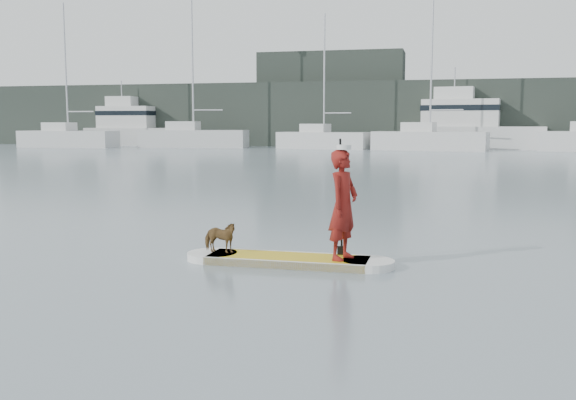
% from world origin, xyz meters
% --- Properties ---
extents(ground, '(140.00, 140.00, 0.00)m').
position_xyz_m(ground, '(0.00, 0.00, 0.00)').
color(ground, slate).
rests_on(ground, ground).
extents(paddleboard, '(3.30, 0.81, 0.12)m').
position_xyz_m(paddleboard, '(-1.37, 0.88, 0.06)').
color(paddleboard, gold).
rests_on(paddleboard, ground).
extents(paddler, '(0.57, 0.70, 1.66)m').
position_xyz_m(paddler, '(-0.51, 0.88, 0.95)').
color(paddler, maroon).
rests_on(paddler, paddleboard).
extents(white_cap, '(0.22, 0.22, 0.07)m').
position_xyz_m(white_cap, '(-0.51, 0.88, 1.82)').
color(white_cap, silver).
rests_on(white_cap, paddler).
extents(dog, '(0.63, 0.35, 0.50)m').
position_xyz_m(dog, '(-2.49, 0.88, 0.37)').
color(dog, brown).
rests_on(dog, paddleboard).
extents(paddle, '(0.10, 0.30, 2.00)m').
position_xyz_m(paddle, '(-0.59, 1.17, 0.80)').
color(paddle, black).
rests_on(paddle, ground).
extents(sailboat_a, '(8.82, 2.90, 12.75)m').
position_xyz_m(sailboat_a, '(-32.25, 43.26, 0.89)').
color(sailboat_a, silver).
rests_on(sailboat_a, ground).
extents(sailboat_b, '(9.85, 3.88, 14.27)m').
position_xyz_m(sailboat_b, '(-21.10, 45.61, 0.99)').
color(sailboat_b, silver).
rests_on(sailboat_b, ground).
extents(sailboat_c, '(8.26, 4.09, 11.34)m').
position_xyz_m(sailboat_c, '(-9.20, 45.71, 0.84)').
color(sailboat_c, silver).
rests_on(sailboat_c, ground).
extents(sailboat_d, '(9.37, 4.33, 13.30)m').
position_xyz_m(sailboat_d, '(-0.31, 44.39, 0.95)').
color(sailboat_d, silver).
rests_on(sailboat_d, ground).
extents(motor_yacht_a, '(11.96, 4.97, 6.96)m').
position_xyz_m(motor_yacht_a, '(2.85, 49.06, 1.96)').
color(motor_yacht_a, silver).
rests_on(motor_yacht_a, ground).
extents(motor_yacht_b, '(9.64, 3.54, 6.30)m').
position_xyz_m(motor_yacht_b, '(-28.84, 49.06, 1.77)').
color(motor_yacht_b, silver).
rests_on(motor_yacht_b, ground).
extents(shore_mass, '(90.00, 6.00, 6.00)m').
position_xyz_m(shore_mass, '(0.00, 53.00, 3.00)').
color(shore_mass, black).
rests_on(shore_mass, ground).
extents(shore_building_west, '(14.00, 4.00, 9.00)m').
position_xyz_m(shore_building_west, '(-10.00, 54.00, 4.50)').
color(shore_building_west, black).
rests_on(shore_building_west, ground).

